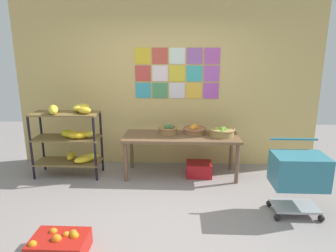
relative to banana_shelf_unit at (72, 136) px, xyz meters
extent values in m
plane|color=gray|center=(1.44, -1.28, -0.65)|extent=(9.74, 9.74, 0.00)
cube|color=tan|center=(1.44, 0.62, 0.73)|extent=(5.09, 0.06, 2.77)
cube|color=gold|center=(1.05, 0.59, 1.21)|extent=(0.26, 0.01, 0.26)
cube|color=#C94A3B|center=(1.34, 0.59, 1.21)|extent=(0.26, 0.01, 0.26)
cube|color=silver|center=(1.62, 0.59, 1.21)|extent=(0.26, 0.01, 0.26)
cube|color=#985AA4|center=(1.91, 0.59, 1.21)|extent=(0.26, 0.01, 0.26)
cube|color=#B250A6|center=(2.19, 0.59, 1.21)|extent=(0.26, 0.01, 0.26)
cube|color=#C8463C|center=(1.05, 0.59, 0.93)|extent=(0.26, 0.01, 0.26)
cube|color=white|center=(1.34, 0.59, 0.93)|extent=(0.26, 0.01, 0.26)
cube|color=gold|center=(1.62, 0.59, 0.93)|extent=(0.26, 0.01, 0.26)
cube|color=#3EACAA|center=(1.91, 0.59, 0.93)|extent=(0.26, 0.01, 0.26)
cube|color=#AE57B8|center=(2.19, 0.59, 0.93)|extent=(0.26, 0.01, 0.26)
cube|color=teal|center=(1.05, 0.59, 0.64)|extent=(0.26, 0.01, 0.26)
cube|color=#4B8F5B|center=(1.34, 0.59, 0.64)|extent=(0.26, 0.01, 0.26)
cube|color=silver|center=(1.62, 0.59, 0.64)|extent=(0.26, 0.01, 0.26)
cube|color=yellow|center=(1.91, 0.59, 0.64)|extent=(0.26, 0.01, 0.26)
cube|color=#AF4DB4|center=(2.19, 0.59, 0.64)|extent=(0.26, 0.01, 0.26)
cylinder|color=black|center=(-0.59, -0.19, -0.14)|extent=(0.04, 0.04, 1.02)
cylinder|color=black|center=(0.40, -0.19, -0.14)|extent=(0.04, 0.04, 1.02)
cylinder|color=black|center=(-0.59, 0.19, -0.14)|extent=(0.04, 0.04, 1.02)
cylinder|color=black|center=(0.40, 0.19, -0.14)|extent=(0.04, 0.04, 1.02)
cube|color=brown|center=(-0.09, 0.00, -0.43)|extent=(1.02, 0.42, 0.03)
ellipsoid|color=yellow|center=(0.17, -0.06, -0.36)|extent=(0.34, 0.31, 0.11)
ellipsoid|color=yellow|center=(-0.07, 0.07, -0.35)|extent=(0.15, 0.29, 0.13)
ellipsoid|color=yellow|center=(0.24, 0.04, -0.36)|extent=(0.29, 0.25, 0.12)
cube|color=brown|center=(-0.09, 0.00, -0.04)|extent=(1.02, 0.42, 0.02)
ellipsoid|color=yellow|center=(0.28, 0.02, 0.03)|extent=(0.24, 0.26, 0.11)
ellipsoid|color=yellow|center=(0.15, -0.05, 0.03)|extent=(0.27, 0.27, 0.11)
ellipsoid|color=yellow|center=(-0.07, 0.01, 0.03)|extent=(0.30, 0.26, 0.12)
ellipsoid|color=yellow|center=(0.02, -0.05, 0.03)|extent=(0.28, 0.24, 0.12)
cube|color=brown|center=(-0.09, 0.00, 0.36)|extent=(1.02, 0.42, 0.02)
ellipsoid|color=yellow|center=(0.14, 0.11, 0.43)|extent=(0.31, 0.34, 0.12)
ellipsoid|color=yellow|center=(-0.22, -0.11, 0.44)|extent=(0.23, 0.31, 0.14)
ellipsoid|color=yellow|center=(0.24, -0.06, 0.42)|extent=(0.25, 0.22, 0.11)
cube|color=brown|center=(1.70, 0.08, -0.01)|extent=(1.80, 0.67, 0.04)
cylinder|color=brown|center=(0.86, -0.19, -0.34)|extent=(0.06, 0.06, 0.62)
cylinder|color=brown|center=(2.54, -0.19, -0.34)|extent=(0.06, 0.06, 0.62)
cylinder|color=brown|center=(0.86, 0.36, -0.34)|extent=(0.06, 0.06, 0.62)
cylinder|color=brown|center=(2.54, 0.36, -0.34)|extent=(0.06, 0.06, 0.62)
cylinder|color=olive|center=(1.49, 0.18, 0.05)|extent=(0.29, 0.29, 0.10)
torus|color=#9A6C41|center=(1.49, 0.18, 0.10)|extent=(0.31, 0.31, 0.02)
sphere|color=#436036|center=(1.54, 0.16, 0.12)|extent=(0.09, 0.09, 0.09)
sphere|color=#437025|center=(1.49, 0.22, 0.11)|extent=(0.08, 0.08, 0.08)
sphere|color=#3C6E37|center=(1.47, 0.16, 0.12)|extent=(0.09, 0.09, 0.09)
sphere|color=#406739|center=(1.50, 0.17, 0.12)|extent=(0.09, 0.09, 0.09)
cylinder|color=#A38748|center=(2.33, 0.10, 0.06)|extent=(0.37, 0.37, 0.10)
torus|color=#A6874E|center=(2.33, 0.10, 0.11)|extent=(0.39, 0.39, 0.03)
sphere|color=#7FC133|center=(2.34, 0.08, 0.12)|extent=(0.05, 0.05, 0.05)
sphere|color=#6EBC3A|center=(2.33, 0.11, 0.12)|extent=(0.06, 0.06, 0.06)
sphere|color=#6ECB3B|center=(2.38, 0.08, 0.11)|extent=(0.04, 0.04, 0.04)
sphere|color=#79C236|center=(2.32, -0.03, 0.12)|extent=(0.06, 0.06, 0.06)
sphere|color=#78C543|center=(2.24, 0.08, 0.12)|extent=(0.05, 0.05, 0.05)
sphere|color=#82C639|center=(2.37, 0.11, 0.12)|extent=(0.06, 0.06, 0.06)
cylinder|color=#90623B|center=(1.91, 0.22, 0.05)|extent=(0.35, 0.35, 0.08)
torus|color=#945D42|center=(1.91, 0.22, 0.09)|extent=(0.38, 0.38, 0.03)
sphere|color=orange|center=(1.93, 0.22, 0.10)|extent=(0.09, 0.09, 0.09)
sphere|color=orange|center=(1.87, 0.22, 0.10)|extent=(0.08, 0.08, 0.08)
sphere|color=orange|center=(1.89, 0.13, 0.11)|extent=(0.09, 0.09, 0.09)
sphere|color=orange|center=(1.91, 0.22, 0.11)|extent=(0.10, 0.10, 0.10)
cube|color=#B0161B|center=(1.99, 0.06, -0.55)|extent=(0.40, 0.33, 0.22)
cube|color=red|center=(0.52, -1.90, -0.56)|extent=(0.54, 0.39, 0.18)
sphere|color=orange|center=(0.51, -1.94, -0.47)|extent=(0.09, 0.09, 0.09)
sphere|color=orange|center=(0.64, -1.84, -0.46)|extent=(0.07, 0.07, 0.07)
sphere|color=orange|center=(0.66, -1.88, -0.47)|extent=(0.09, 0.09, 0.09)
sphere|color=orange|center=(0.42, -1.81, -0.47)|extent=(0.08, 0.08, 0.08)
sphere|color=orange|center=(0.31, -2.02, -0.47)|extent=(0.08, 0.08, 0.08)
sphere|color=orange|center=(0.57, -1.86, -0.47)|extent=(0.07, 0.07, 0.07)
sphere|color=black|center=(2.84, -1.20, -0.61)|extent=(0.08, 0.08, 0.08)
sphere|color=black|center=(3.35, -1.20, -0.61)|extent=(0.08, 0.08, 0.08)
sphere|color=black|center=(2.84, -0.88, -0.61)|extent=(0.08, 0.08, 0.08)
sphere|color=black|center=(3.35, -0.88, -0.61)|extent=(0.08, 0.08, 0.08)
cube|color=#A5A8AD|center=(3.10, -1.04, -0.55)|extent=(0.53, 0.35, 0.03)
cube|color=teal|center=(3.10, -1.04, -0.09)|extent=(0.61, 0.43, 0.39)
cylinder|color=teal|center=(3.10, -0.80, 0.23)|extent=(0.58, 0.03, 0.03)
camera|label=1|loc=(1.69, -4.39, 1.29)|focal=31.75mm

